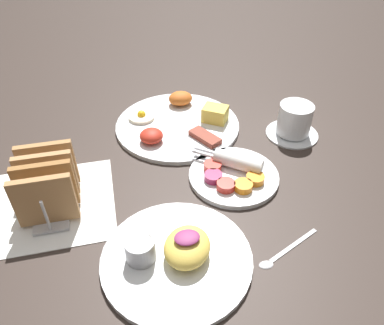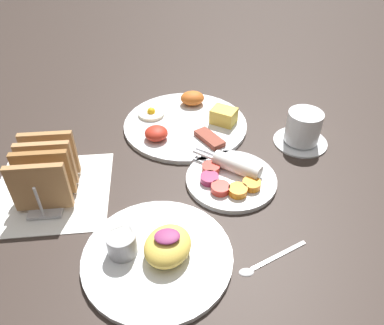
# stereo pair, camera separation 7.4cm
# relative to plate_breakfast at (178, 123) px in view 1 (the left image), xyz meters

# --- Properties ---
(ground_plane) EXTENTS (3.00, 3.00, 0.00)m
(ground_plane) POSITION_rel_plate_breakfast_xyz_m (-0.06, -0.22, -0.01)
(ground_plane) COLOR #332823
(napkin_flat) EXTENTS (0.22, 0.22, 0.00)m
(napkin_flat) POSITION_rel_plate_breakfast_xyz_m (-0.28, -0.20, -0.01)
(napkin_flat) COLOR white
(napkin_flat) RESTS_ON ground_plane
(plate_breakfast) EXTENTS (0.29, 0.29, 0.05)m
(plate_breakfast) POSITION_rel_plate_breakfast_xyz_m (0.00, 0.00, 0.00)
(plate_breakfast) COLOR white
(plate_breakfast) RESTS_ON ground_plane
(plate_condiments) EXTENTS (0.18, 0.18, 0.04)m
(plate_condiments) POSITION_rel_plate_breakfast_xyz_m (0.07, -0.21, 0.00)
(plate_condiments) COLOR white
(plate_condiments) RESTS_ON ground_plane
(plate_foreground) EXTENTS (0.24, 0.24, 0.06)m
(plate_foreground) POSITION_rel_plate_breakfast_xyz_m (-0.08, -0.38, 0.00)
(plate_foreground) COLOR white
(plate_foreground) RESTS_ON ground_plane
(toast_rack) EXTENTS (0.10, 0.15, 0.10)m
(toast_rack) POSITION_rel_plate_breakfast_xyz_m (-0.28, -0.20, 0.04)
(toast_rack) COLOR #B7B7BC
(toast_rack) RESTS_ON ground_plane
(coffee_cup) EXTENTS (0.12, 0.12, 0.08)m
(coffee_cup) POSITION_rel_plate_breakfast_xyz_m (0.25, -0.10, 0.03)
(coffee_cup) COLOR white
(coffee_cup) RESTS_ON ground_plane
(teaspoon) EXTENTS (0.12, 0.06, 0.01)m
(teaspoon) POSITION_rel_plate_breakfast_xyz_m (0.09, -0.41, -0.01)
(teaspoon) COLOR silver
(teaspoon) RESTS_ON ground_plane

